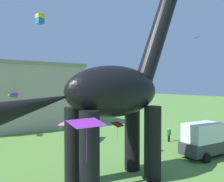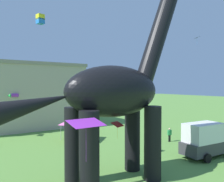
% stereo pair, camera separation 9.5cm
% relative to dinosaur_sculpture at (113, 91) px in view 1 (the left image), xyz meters
% --- Properties ---
extents(dinosaur_sculpture, '(16.60, 3.52, 17.35)m').
position_rel_dinosaur_sculpture_xyz_m(dinosaur_sculpture, '(0.00, 0.00, 0.00)').
color(dinosaur_sculpture, black).
rests_on(dinosaur_sculpture, ground_plane).
extents(parked_box_truck, '(5.72, 2.45, 3.20)m').
position_rel_dinosaur_sculpture_xyz_m(parked_box_truck, '(10.50, -0.14, -4.62)').
color(parked_box_truck, '#38383D').
rests_on(parked_box_truck, ground_plane).
extents(person_photographer, '(0.61, 0.27, 1.63)m').
position_rel_dinosaur_sculpture_xyz_m(person_photographer, '(11.69, 5.67, -5.29)').
color(person_photographer, black).
rests_on(person_photographer, ground_plane).
extents(festival_canopy_tent, '(3.15, 3.15, 3.00)m').
position_rel_dinosaur_sculpture_xyz_m(festival_canopy_tent, '(2.51, 12.03, -3.73)').
color(festival_canopy_tent, '#B2B2B7').
rests_on(festival_canopy_tent, ground_plane).
extents(kite_near_high, '(1.01, 0.87, 1.12)m').
position_rel_dinosaur_sculpture_xyz_m(kite_near_high, '(0.17, -0.28, -2.24)').
color(kite_near_high, red).
extents(kite_far_right, '(1.79, 1.82, 0.52)m').
position_rel_dinosaur_sculpture_xyz_m(kite_far_right, '(-3.40, 19.88, -0.95)').
color(kite_far_right, purple).
extents(kite_high_left, '(1.76, 1.35, 2.11)m').
position_rel_dinosaur_sculpture_xyz_m(kite_high_left, '(-3.33, -2.60, -1.49)').
color(kite_high_left, purple).
extents(kite_far_left, '(0.79, 0.86, 0.91)m').
position_rel_dinosaur_sculpture_xyz_m(kite_far_left, '(13.64, 3.46, 5.81)').
color(kite_far_left, black).
extents(kite_apex, '(0.63, 0.63, 0.75)m').
position_rel_dinosaur_sculpture_xyz_m(kite_apex, '(-3.37, 5.44, 5.68)').
color(kite_apex, yellow).
extents(background_building_block, '(20.06, 12.95, 10.11)m').
position_rel_dinosaur_sculpture_xyz_m(background_building_block, '(-1.98, 26.32, -1.21)').
color(background_building_block, '#B7A893').
rests_on(background_building_block, ground_plane).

